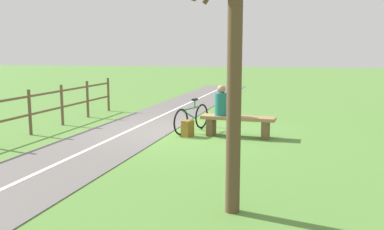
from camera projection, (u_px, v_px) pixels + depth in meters
The scene contains 9 objects.
ground_plane at pixel (177, 131), 11.24m from camera, with size 80.00×80.00×0.00m, color #548438.
paved_path at pixel (45, 170), 7.63m from camera, with size 2.24×36.00×0.02m, color #66605E.
path_centre_line at pixel (45, 169), 7.62m from camera, with size 0.10×32.00×0.00m, color silver.
bench at pixel (238, 123), 10.49m from camera, with size 1.84×0.67×0.50m.
person_seated at pixel (221, 102), 10.54m from camera, with size 0.36×0.36×0.75m.
bicycle at pixel (192, 118), 11.13m from camera, with size 0.62×1.63×0.85m.
backpack at pixel (187, 129), 10.53m from camera, with size 0.32×0.34×0.39m.
fence_roadside at pixel (47, 105), 11.34m from camera, with size 0.66×7.29×1.14m.
tree_mid_field at pixel (231, 78), 5.44m from camera, with size 0.93×1.10×4.12m.
Camera 1 is at (-2.45, 10.77, 2.13)m, focal length 40.23 mm.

